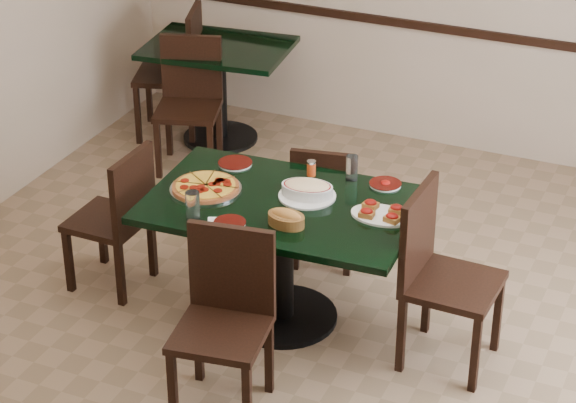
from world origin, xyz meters
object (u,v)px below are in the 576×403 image
at_px(bread_basket, 286,218).
at_px(lasagna_casserole, 307,189).
at_px(chair_right, 437,267).
at_px(back_chair_left, 180,65).
at_px(back_table, 219,74).
at_px(pepperoni_pizza, 206,187).
at_px(chair_near, 226,310).
at_px(chair_far, 325,200).
at_px(main_table, 282,231).
at_px(back_chair_near, 190,95).
at_px(bruschetta_platter, 381,213).
at_px(chair_left, 119,213).

bearing_deg(bread_basket, lasagna_casserole, 101.48).
distance_m(chair_right, back_chair_left, 3.25).
distance_m(back_table, pepperoni_pizza, 2.26).
relative_size(back_table, chair_right, 1.12).
bearing_deg(back_chair_left, back_table, 75.87).
distance_m(chair_near, lasagna_casserole, 0.91).
height_order(chair_far, lasagna_casserole, lasagna_casserole).
bearing_deg(main_table, lasagna_casserole, 44.23).
distance_m(back_chair_near, bread_basket, 2.37).
bearing_deg(chair_near, chair_far, 83.27).
relative_size(main_table, back_table, 1.35).
relative_size(main_table, back_chair_near, 1.61).
bearing_deg(back_chair_left, chair_near, 14.36).
distance_m(back_chair_near, lasagna_casserole, 2.12).
relative_size(chair_right, pepperoni_pizza, 2.49).
relative_size(main_table, chair_right, 1.51).
bearing_deg(back_chair_left, pepperoni_pizza, 14.02).
height_order(back_table, lasagna_casserole, lasagna_casserole).
xyz_separation_m(back_table, chair_far, (1.39, -1.36, -0.08)).
bearing_deg(back_table, chair_far, -50.50).
height_order(pepperoni_pizza, bread_basket, bread_basket).
height_order(back_table, back_chair_left, back_chair_left).
height_order(chair_right, bread_basket, chair_right).
distance_m(main_table, bruschetta_platter, 0.58).
xyz_separation_m(chair_near, back_chair_left, (-1.74, 2.73, 0.03)).
distance_m(chair_near, chair_left, 1.25).
distance_m(lasagna_casserole, bruschetta_platter, 0.44).
height_order(back_chair_left, pepperoni_pizza, back_chair_left).
relative_size(chair_near, back_chair_left, 0.95).
bearing_deg(main_table, back_table, 122.44).
bearing_deg(bruschetta_platter, main_table, -172.85).
xyz_separation_m(main_table, back_table, (-1.40, 1.99, -0.04)).
relative_size(chair_right, back_chair_left, 0.99).
xyz_separation_m(chair_near, chair_left, (-1.03, 0.69, -0.03)).
relative_size(lasagna_casserole, bruschetta_platter, 0.95).
xyz_separation_m(back_table, chair_right, (2.28, -1.99, 0.03)).
relative_size(chair_right, back_chair_near, 1.06).
bearing_deg(chair_far, back_table, -55.43).
bearing_deg(bread_basket, main_table, 126.50).
xyz_separation_m(main_table, lasagna_casserole, (0.10, 0.11, 0.23)).
relative_size(back_chair_left, bread_basket, 4.44).
height_order(chair_right, back_chair_left, back_chair_left).
distance_m(chair_right, bread_basket, 0.82).
height_order(main_table, lasagna_casserole, lasagna_casserole).
xyz_separation_m(chair_right, chair_left, (-1.88, -0.07, -0.06)).
distance_m(chair_far, chair_right, 1.09).
height_order(back_chair_near, bruschetta_platter, back_chair_near).
xyz_separation_m(back_table, pepperoni_pizza, (0.96, -2.03, 0.24)).
xyz_separation_m(back_chair_left, bruschetta_platter, (2.25, -1.91, 0.21)).
distance_m(chair_near, bruschetta_platter, 0.99).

